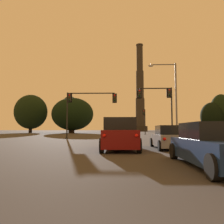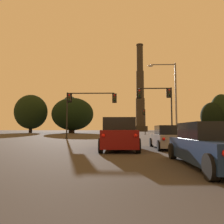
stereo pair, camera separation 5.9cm
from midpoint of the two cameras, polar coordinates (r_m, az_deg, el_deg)
suv_center_lane_second at (r=13.04m, az=1.95°, el=-5.87°), size 2.13×4.92×1.86m
hatchback_right_lane_second at (r=14.09m, az=14.71°, el=-6.57°), size 1.96×4.13×1.44m
sedan_right_lane_third at (r=7.82m, az=25.18°, el=-8.00°), size 2.04×4.73×1.43m
traffic_light_far_right at (r=52.26m, az=8.52°, el=-1.54°), size 0.78×0.50×5.95m
traffic_light_overhead_left at (r=28.62m, az=-7.31°, el=2.38°), size 6.65×0.50×6.00m
traffic_light_overhead_right at (r=28.17m, az=12.58°, el=3.12°), size 4.51×0.50×6.48m
street_lamp at (r=26.13m, az=15.34°, el=4.94°), size 3.28×0.36×8.88m
smokestack at (r=128.94m, az=7.39°, el=3.98°), size 8.25×8.25×51.67m
treeline_left_mid at (r=70.20m, az=-10.22°, el=-0.54°), size 13.15×11.84×11.20m
treeline_far_right at (r=79.91m, az=-10.94°, el=-0.07°), size 7.42×6.67×13.18m
treeline_center_left at (r=79.94m, az=-20.38°, el=0.03°), size 11.12×10.01×13.09m
treeline_right_mid at (r=85.17m, az=24.76°, el=-1.06°), size 8.17×7.36×10.82m
treeline_center_right at (r=87.22m, az=26.69°, el=0.41°), size 7.57×6.82×13.82m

